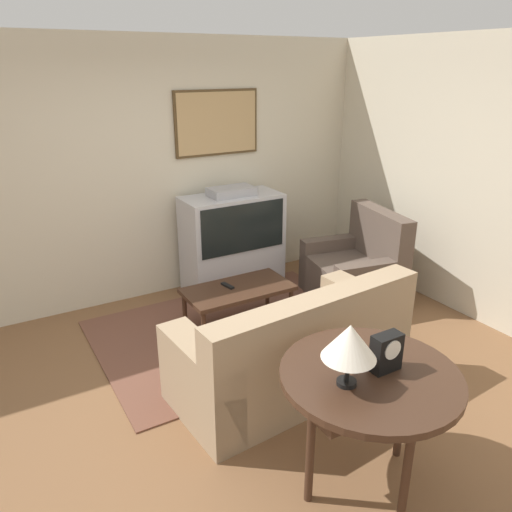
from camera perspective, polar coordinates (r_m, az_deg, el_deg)
ground_plane at (r=4.09m, az=-1.50°, el=-15.18°), size 12.00×12.00×0.00m
wall_back at (r=5.37m, az=-12.73°, el=9.22°), size 12.00×0.10×2.70m
wall_right at (r=5.21m, az=24.79°, el=7.37°), size 0.06×12.00×2.70m
area_rug at (r=4.89m, az=-2.29°, el=-8.43°), size 2.58×1.85×0.01m
tv at (r=5.57m, az=-2.70°, el=1.62°), size 1.09×0.53×1.18m
couch at (r=3.95m, az=4.31°, el=-10.81°), size 1.90×0.98×0.91m
armchair at (r=5.48m, az=11.30°, el=-1.79°), size 0.97×1.09×0.99m
coffee_table at (r=4.80m, az=-2.06°, el=-4.09°), size 1.03×0.54×0.42m
console_table at (r=3.00m, az=12.92°, el=-14.03°), size 1.03×1.03×0.79m
table_lamp at (r=2.70m, az=10.65°, el=-9.67°), size 0.30×0.30×0.37m
mantel_clock at (r=2.94m, az=14.66°, el=-10.61°), size 0.18×0.10×0.22m
remote at (r=4.80m, az=-3.28°, el=-3.40°), size 0.07×0.17×0.02m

